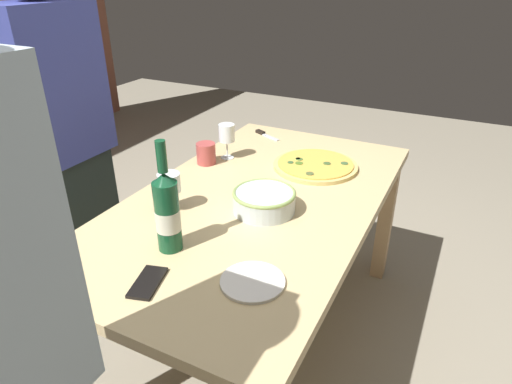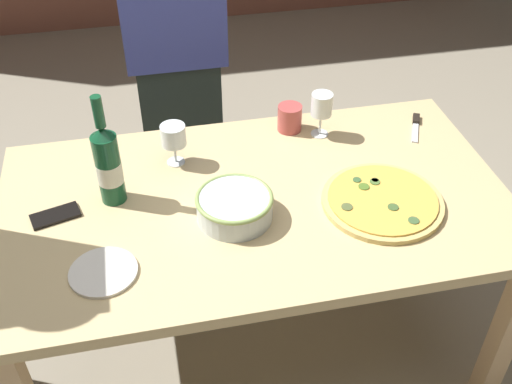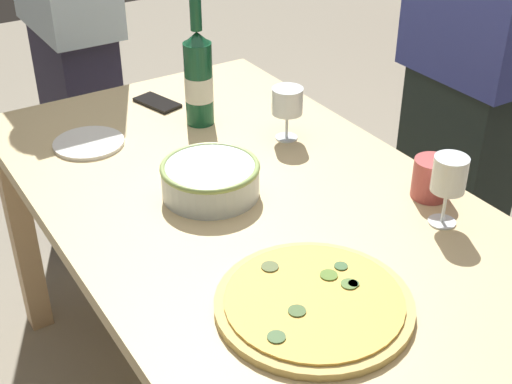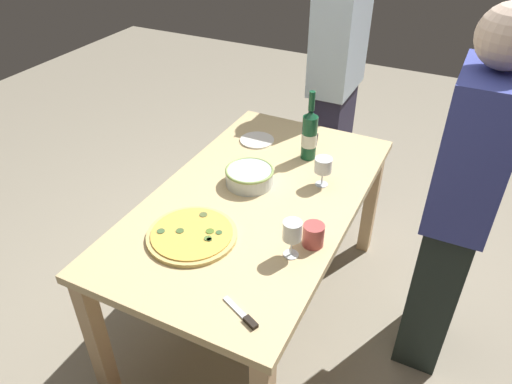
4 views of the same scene
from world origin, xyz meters
name	(u,v)px [view 2 (image 2 of 4)]	position (x,y,z in m)	size (l,w,h in m)	color
ground_plane	(256,344)	(0.00, 0.00, 0.00)	(8.00, 8.00, 0.00)	gray
dining_table	(256,220)	(0.00, 0.00, 0.66)	(1.60, 0.90, 0.75)	#D4B981
pizza	(382,201)	(0.38, -0.11, 0.76)	(0.38, 0.38, 0.03)	#D5B769
serving_bowl	(235,206)	(-0.08, -0.07, 0.79)	(0.23, 0.23, 0.08)	silver
wine_bottle	(108,164)	(-0.44, 0.09, 0.89)	(0.08, 0.08, 0.37)	#13492A
wine_glass_near_pizza	(173,137)	(-0.23, 0.24, 0.85)	(0.08, 0.08, 0.15)	white
wine_glass_by_bottle	(322,106)	(0.30, 0.30, 0.87)	(0.08, 0.08, 0.17)	white
cup_amber	(290,118)	(0.20, 0.36, 0.80)	(0.09, 0.09, 0.10)	#B24845
side_plate	(103,272)	(-0.48, -0.23, 0.76)	(0.19, 0.19, 0.01)	white
cell_phone	(55,216)	(-0.61, 0.04, 0.76)	(0.07, 0.14, 0.01)	black
pizza_knife	(416,124)	(0.66, 0.28, 0.76)	(0.09, 0.17, 0.02)	silver
person_guest_left	(175,52)	(-0.16, 0.85, 0.85)	(0.40, 0.24, 1.68)	#212B27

